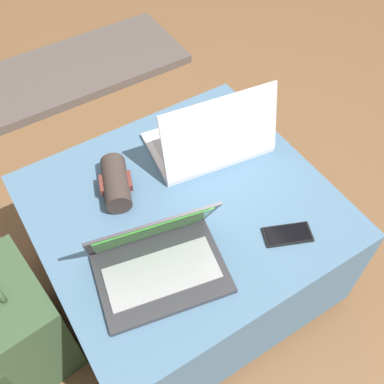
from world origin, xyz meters
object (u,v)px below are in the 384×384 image
at_px(laptop_far, 211,139).
at_px(backpack, 19,324).
at_px(cell_phone, 288,234).
at_px(wrist_brace, 116,183).
at_px(laptop_near, 158,259).

bearing_deg(laptop_far, backpack, 15.17).
relative_size(cell_phone, wrist_brace, 0.78).
xyz_separation_m(cell_phone, backpack, (-0.74, 0.29, -0.26)).
bearing_deg(wrist_brace, backpack, -166.09).
bearing_deg(laptop_far, cell_phone, 98.34).
distance_m(laptop_near, laptop_far, 0.44).
bearing_deg(wrist_brace, laptop_far, -1.82).
height_order(laptop_near, wrist_brace, laptop_near).
bearing_deg(backpack, laptop_far, 91.01).
xyz_separation_m(laptop_near, cell_phone, (0.35, -0.10, -0.04)).
relative_size(backpack, wrist_brace, 2.47).
bearing_deg(laptop_near, laptop_far, 50.35).
relative_size(laptop_far, cell_phone, 2.70).
xyz_separation_m(laptop_far, cell_phone, (0.00, -0.38, -0.05)).
xyz_separation_m(laptop_far, backpack, (-0.74, -0.09, -0.30)).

